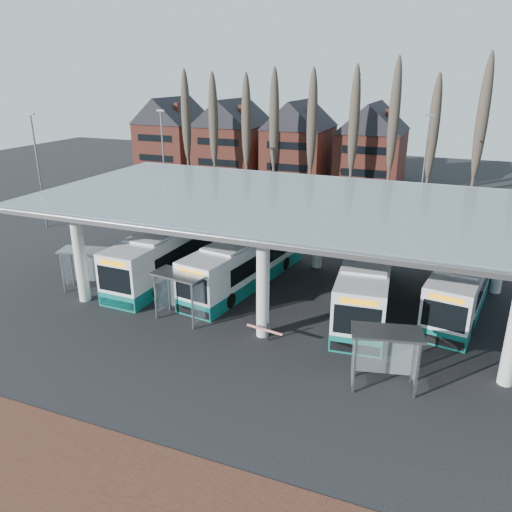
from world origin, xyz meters
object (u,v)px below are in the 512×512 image
at_px(bus_0, 173,251).
at_px(bus_1, 247,261).
at_px(shelter_1, 181,285).
at_px(shelter_2, 386,345).
at_px(bus_2, 367,279).
at_px(shelter_0, 85,260).
at_px(bus_3, 463,281).

bearing_deg(bus_0, bus_1, 5.71).
bearing_deg(shelter_1, shelter_2, -3.64).
bearing_deg(shelter_2, bus_1, 127.12).
xyz_separation_m(bus_2, shelter_1, (-9.49, -6.03, 0.44)).
bearing_deg(bus_2, shelter_0, -170.64).
bearing_deg(bus_2, bus_3, 14.53).
distance_m(shelter_1, shelter_2, 12.03).
height_order(bus_0, shelter_1, bus_0).
bearing_deg(bus_3, bus_1, -164.31).
bearing_deg(shelter_0, shelter_1, -23.54).
relative_size(bus_1, bus_2, 0.96).
relative_size(bus_1, shelter_1, 3.74).
distance_m(bus_0, shelter_2, 17.93).
bearing_deg(shelter_2, shelter_0, 156.07).
relative_size(shelter_1, shelter_2, 0.97).
xyz_separation_m(bus_1, bus_2, (8.12, -0.26, 0.08)).
bearing_deg(shelter_1, bus_0, 132.87).
height_order(shelter_1, shelter_2, shelter_2).
distance_m(bus_2, shelter_1, 11.25).
distance_m(bus_2, shelter_0, 18.03).
bearing_deg(shelter_1, bus_2, 40.34).
xyz_separation_m(bus_0, bus_1, (5.48, 0.41, -0.08)).
distance_m(bus_3, shelter_2, 10.91).
distance_m(bus_1, shelter_0, 10.52).
height_order(bus_0, shelter_0, bus_0).
xyz_separation_m(bus_1, bus_3, (13.57, 1.73, -0.03)).
distance_m(bus_0, bus_1, 5.50).
height_order(bus_1, shelter_1, bus_1).
bearing_deg(bus_2, shelter_2, -80.33).
bearing_deg(bus_1, shelter_2, -31.38).
relative_size(bus_0, bus_1, 1.04).
bearing_deg(bus_1, bus_2, 6.65).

